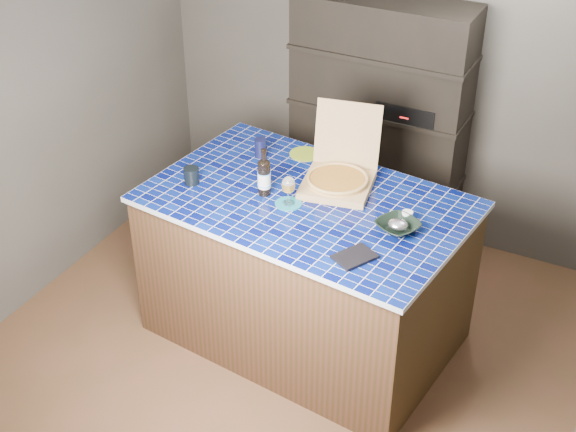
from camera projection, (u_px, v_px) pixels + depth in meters
The scene contains 14 objects.
room at pixel (275, 183), 4.26m from camera, with size 3.50×3.50×3.50m.
shelving_unit at pixel (379, 126), 5.59m from camera, with size 1.20×0.41×1.80m.
kitchen_island at pixel (306, 269), 4.87m from camera, with size 1.94×1.36×1.00m.
pizza_box at pixel (338, 177), 4.69m from camera, with size 0.48×0.55×0.43m.
mead_bottle at pixel (264, 177), 4.58m from camera, with size 0.08×0.08×0.29m.
teal_trivet at pixel (288, 204), 4.55m from camera, with size 0.15×0.15×0.01m, color #186B7D.
wine_glass at pixel (288, 185), 4.48m from camera, with size 0.08×0.08×0.17m.
tumbler at pixel (191, 175), 4.72m from camera, with size 0.09×0.09×0.10m, color black.
dvd_case at pixel (355, 257), 4.11m from camera, with size 0.15×0.21×0.02m, color black.
bowl at pixel (398, 226), 4.31m from camera, with size 0.22×0.22×0.05m, color black.
foil_contents at pixel (398, 224), 4.31m from camera, with size 0.11×0.09×0.05m, color silver.
white_jar at pixel (407, 216), 4.40m from camera, with size 0.06×0.06×0.05m, color white.
navy_cup at pixel (261, 148), 4.99m from camera, with size 0.08×0.08×0.12m, color black.
green_trivet at pixel (305, 154), 5.04m from camera, with size 0.20×0.20×0.01m, color olive.
Camera 1 is at (1.73, -3.23, 3.43)m, focal length 50.00 mm.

